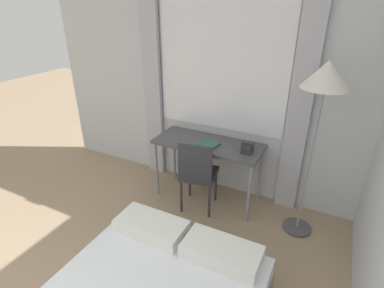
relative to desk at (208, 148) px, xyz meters
name	(u,v)px	position (x,y,z in m)	size (l,w,h in m)	color
wall_back_with_window	(213,87)	(-0.10, 0.34, 0.65)	(4.67, 0.13, 2.70)	silver
desk	(208,148)	(0.00, 0.00, 0.00)	(1.29, 0.53, 0.78)	#4C4C51
desk_chair	(198,172)	(0.01, -0.29, -0.18)	(0.46, 0.46, 0.91)	#333338
standing_lamp	(324,87)	(1.15, -0.10, 0.90)	(0.43, 0.43, 1.85)	#4C4C51
telephone	(247,148)	(0.49, -0.03, 0.12)	(0.13, 0.13, 0.12)	#2D2D2D
book	(209,144)	(0.04, -0.06, 0.08)	(0.25, 0.24, 0.02)	#33664C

